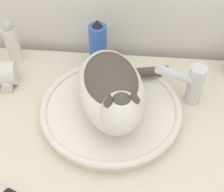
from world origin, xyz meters
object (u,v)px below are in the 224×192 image
faucet (191,82)px  deodorant_stick (12,41)px  cat (114,89)px  spray_bottle_trigger (98,46)px

faucet → deodorant_stick: size_ratio=1.01×
cat → faucet: 0.22m
cat → deodorant_stick: bearing=-137.7°
faucet → deodorant_stick: bearing=-33.6°
cat → deodorant_stick: size_ratio=2.09×
faucet → spray_bottle_trigger: bearing=-46.2°
faucet → spray_bottle_trigger: (-0.27, 0.14, 0.00)m
deodorant_stick → spray_bottle_trigger: bearing=0.0°
deodorant_stick → spray_bottle_trigger: size_ratio=0.91×
deodorant_stick → spray_bottle_trigger: 0.27m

